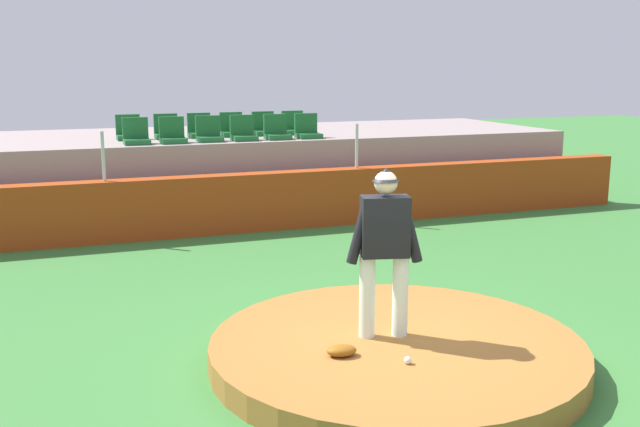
# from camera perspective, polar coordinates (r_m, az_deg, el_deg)

# --- Properties ---
(ground_plane) EXTENTS (60.00, 60.00, 0.00)m
(ground_plane) POSITION_cam_1_polar(r_m,az_deg,el_deg) (7.91, 5.92, -11.50)
(ground_plane) COLOR #3A7936
(pitchers_mound) EXTENTS (3.91, 3.91, 0.26)m
(pitchers_mound) POSITION_cam_1_polar(r_m,az_deg,el_deg) (7.86, 5.94, -10.61)
(pitchers_mound) COLOR #9B652D
(pitchers_mound) RESTS_ON ground_plane
(pitcher) EXTENTS (0.81, 0.37, 1.79)m
(pitcher) POSITION_cam_1_polar(r_m,az_deg,el_deg) (7.58, 5.06, -2.10)
(pitcher) COLOR white
(pitcher) RESTS_ON pitchers_mound
(baseball) EXTENTS (0.07, 0.07, 0.07)m
(baseball) POSITION_cam_1_polar(r_m,az_deg,el_deg) (7.20, 6.85, -11.28)
(baseball) COLOR white
(baseball) RESTS_ON pitchers_mound
(fielding_glove) EXTENTS (0.33, 0.25, 0.11)m
(fielding_glove) POSITION_cam_1_polar(r_m,az_deg,el_deg) (7.33, 1.69, -10.62)
(fielding_glove) COLOR #905414
(fielding_glove) RESTS_ON pitchers_mound
(brick_barrier) EXTENTS (16.82, 0.40, 1.09)m
(brick_barrier) POSITION_cam_1_polar(r_m,az_deg,el_deg) (13.77, -6.19, 0.83)
(brick_barrier) COLOR #A23B14
(brick_barrier) RESTS_ON ground_plane
(fence_post_left) EXTENTS (0.06, 0.06, 0.87)m
(fence_post_left) POSITION_cam_1_polar(r_m,az_deg,el_deg) (13.26, -16.54, 4.30)
(fence_post_left) COLOR silver
(fence_post_left) RESTS_ON brick_barrier
(fence_post_right) EXTENTS (0.06, 0.06, 0.87)m
(fence_post_right) POSITION_cam_1_polar(r_m,az_deg,el_deg) (14.37, 2.88, 5.28)
(fence_post_right) COLOR silver
(fence_post_right) RESTS_ON brick_barrier
(bleacher_platform) EXTENTS (15.46, 4.38, 1.60)m
(bleacher_platform) POSITION_cam_1_polar(r_m,az_deg,el_deg) (16.42, -8.59, 3.40)
(bleacher_platform) COLOR gray
(bleacher_platform) RESTS_ON ground_plane
(stadium_chair_0) EXTENTS (0.48, 0.44, 0.50)m
(stadium_chair_0) POSITION_cam_1_polar(r_m,az_deg,el_deg) (14.42, -14.13, 5.88)
(stadium_chair_0) COLOR #1C612D
(stadium_chair_0) RESTS_ON bleacher_platform
(stadium_chair_1) EXTENTS (0.48, 0.44, 0.50)m
(stadium_chair_1) POSITION_cam_1_polar(r_m,az_deg,el_deg) (14.47, -11.41, 6.03)
(stadium_chair_1) COLOR #1C612D
(stadium_chair_1) RESTS_ON bleacher_platform
(stadium_chair_2) EXTENTS (0.48, 0.44, 0.50)m
(stadium_chair_2) POSITION_cam_1_polar(r_m,az_deg,el_deg) (14.66, -8.65, 6.19)
(stadium_chair_2) COLOR #1C612D
(stadium_chair_2) RESTS_ON bleacher_platform
(stadium_chair_3) EXTENTS (0.48, 0.44, 0.50)m
(stadium_chair_3) POSITION_cam_1_polar(r_m,az_deg,el_deg) (14.77, -6.01, 6.29)
(stadium_chair_3) COLOR #1C612D
(stadium_chair_3) RESTS_ON bleacher_platform
(stadium_chair_4) EXTENTS (0.48, 0.44, 0.50)m
(stadium_chair_4) POSITION_cam_1_polar(r_m,az_deg,el_deg) (14.96, -3.39, 6.40)
(stadium_chair_4) COLOR #1C612D
(stadium_chair_4) RESTS_ON bleacher_platform
(stadium_chair_5) EXTENTS (0.48, 0.44, 0.50)m
(stadium_chair_5) POSITION_cam_1_polar(r_m,az_deg,el_deg) (15.18, -0.99, 6.50)
(stadium_chair_5) COLOR #1C612D
(stadium_chair_5) RESTS_ON bleacher_platform
(stadium_chair_6) EXTENTS (0.48, 0.44, 0.50)m
(stadium_chair_6) POSITION_cam_1_polar(r_m,az_deg,el_deg) (15.33, -14.69, 6.17)
(stadium_chair_6) COLOR #1C612D
(stadium_chair_6) RESTS_ON bleacher_platform
(stadium_chair_7) EXTENTS (0.48, 0.44, 0.50)m
(stadium_chair_7) POSITION_cam_1_polar(r_m,az_deg,el_deg) (15.40, -11.87, 6.32)
(stadium_chair_7) COLOR #1C612D
(stadium_chair_7) RESTS_ON bleacher_platform
(stadium_chair_8) EXTENTS (0.48, 0.44, 0.50)m
(stadium_chair_8) POSITION_cam_1_polar(r_m,az_deg,el_deg) (15.51, -9.34, 6.45)
(stadium_chair_8) COLOR #1C612D
(stadium_chair_8) RESTS_ON bleacher_platform
(stadium_chair_9) EXTENTS (0.48, 0.44, 0.50)m
(stadium_chair_9) POSITION_cam_1_polar(r_m,az_deg,el_deg) (15.66, -6.87, 6.57)
(stadium_chair_9) COLOR #1C612D
(stadium_chair_9) RESTS_ON bleacher_platform
(stadium_chair_10) EXTENTS (0.48, 0.44, 0.50)m
(stadium_chair_10) POSITION_cam_1_polar(r_m,az_deg,el_deg) (15.85, -4.38, 6.68)
(stadium_chair_10) COLOR #1C612D
(stadium_chair_10) RESTS_ON bleacher_platform
(stadium_chair_11) EXTENTS (0.48, 0.44, 0.50)m
(stadium_chair_11) POSITION_cam_1_polar(r_m,az_deg,el_deg) (16.04, -2.07, 6.76)
(stadium_chair_11) COLOR #1C612D
(stadium_chair_11) RESTS_ON bleacher_platform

